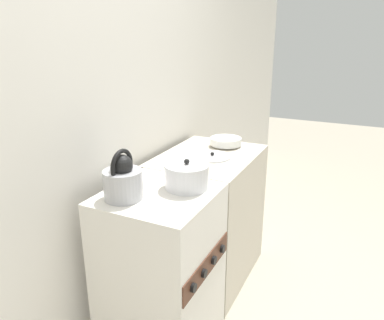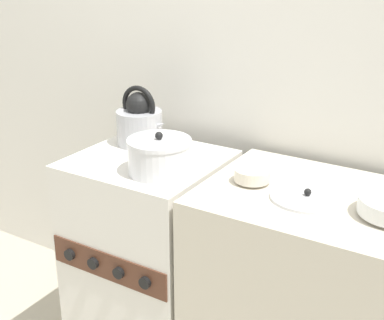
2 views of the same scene
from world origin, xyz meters
TOP-DOWN VIEW (x-y plane):
  - wall_back at (0.00, 0.65)m, footprint 7.00×0.06m
  - stove at (0.00, 0.26)m, footprint 0.54×0.55m
  - counter at (0.67, 0.29)m, footprint 0.77×0.58m
  - kettle at (-0.12, 0.38)m, footprint 0.23×0.18m
  - cooking_pot at (0.12, 0.17)m, footprint 0.23×0.23m
  - enamel_bowl at (0.91, 0.26)m, footprint 0.21×0.21m
  - small_ceramic_bowl at (0.44, 0.27)m, footprint 0.12×0.12m
  - loose_pot_lid at (0.64, 0.25)m, footprint 0.24×0.24m

SIDE VIEW (x-z plane):
  - counter at x=0.67m, z-range 0.00..0.88m
  - stove at x=0.00m, z-range 0.00..0.89m
  - loose_pot_lid at x=0.64m, z-range 0.87..0.91m
  - small_ceramic_bowl at x=0.44m, z-range 0.89..0.94m
  - enamel_bowl at x=0.91m, z-range 0.89..0.95m
  - cooking_pot at x=0.12m, z-range 0.87..1.03m
  - kettle at x=-0.12m, z-range 0.86..1.10m
  - wall_back at x=0.00m, z-range 0.00..2.50m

